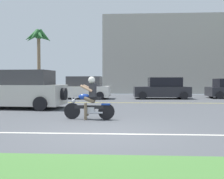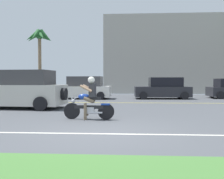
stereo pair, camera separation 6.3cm
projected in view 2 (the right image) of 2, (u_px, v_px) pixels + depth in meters
ground at (111, 117)px, 9.75m from camera, size 56.00×30.00×0.04m
lane_line_near at (102, 134)px, 6.59m from camera, size 50.40×0.12×0.01m
lane_line_far at (117, 103)px, 15.56m from camera, size 50.40×0.12×0.01m
motorcyclist at (89, 101)px, 8.99m from camera, size 1.79×0.58×1.50m
suv_nearby at (15, 90)px, 12.58m from camera, size 5.12×2.36×1.84m
parked_car_0 at (22, 90)px, 18.77m from camera, size 3.76×2.02×1.42m
parked_car_1 at (83, 88)px, 18.91m from camera, size 4.21×2.11×1.63m
parked_car_2 at (163, 89)px, 18.91m from camera, size 4.05×2.02×1.56m
palm_tree_1 at (39, 40)px, 22.64m from camera, size 2.65×2.64×5.81m
building_far at (173, 56)px, 27.22m from camera, size 14.40×4.00×7.90m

